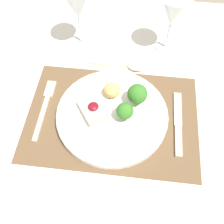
{
  "coord_description": "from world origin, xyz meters",
  "views": [
    {
      "loc": [
        0.04,
        -0.35,
        1.31
      ],
      "look_at": [
        -0.0,
        0.0,
        0.76
      ],
      "focal_mm": 42.0,
      "sensor_mm": 36.0,
      "label": 1
    }
  ],
  "objects": [
    {
      "name": "wine_glass_near",
      "position": [
        0.13,
        0.27,
        0.86
      ],
      "size": [
        0.08,
        0.08,
        0.17
      ],
      "color": "white",
      "rests_on": "dining_table"
    },
    {
      "name": "placemat",
      "position": [
        0.0,
        0.0,
        0.74
      ],
      "size": [
        0.44,
        0.3,
        0.0
      ],
      "primitive_type": "cube",
      "color": "brown",
      "rests_on": "dining_table"
    },
    {
      "name": "wine_glass_far",
      "position": [
        -0.13,
        0.26,
        0.87
      ],
      "size": [
        0.08,
        0.08,
        0.18
      ],
      "color": "white",
      "rests_on": "dining_table"
    },
    {
      "name": "dinner_plate",
      "position": [
        0.0,
        0.01,
        0.75
      ],
      "size": [
        0.28,
        0.28,
        0.08
      ],
      "color": "white",
      "rests_on": "placemat"
    },
    {
      "name": "ground_plane",
      "position": [
        0.0,
        0.0,
        0.0
      ],
      "size": [
        8.0,
        8.0,
        0.0
      ],
      "primitive_type": "plane",
      "color": "gray"
    },
    {
      "name": "fork",
      "position": [
        -0.18,
        0.01,
        0.74
      ],
      "size": [
        0.02,
        0.19,
        0.01
      ],
      "rotation": [
        0.0,
        0.0,
        0.03
      ],
      "color": "beige",
      "rests_on": "placemat"
    },
    {
      "name": "dining_table",
      "position": [
        0.0,
        0.0,
        0.65
      ],
      "size": [
        1.33,
        1.02,
        0.73
      ],
      "color": "white",
      "rests_on": "ground_plane"
    },
    {
      "name": "knife",
      "position": [
        0.17,
        -0.01,
        0.74
      ],
      "size": [
        0.02,
        0.19,
        0.01
      ],
      "rotation": [
        0.0,
        0.0,
        0.01
      ],
      "color": "beige",
      "rests_on": "placemat"
    },
    {
      "name": "spoon",
      "position": [
        0.04,
        0.18,
        0.74
      ],
      "size": [
        0.17,
        0.04,
        0.02
      ],
      "rotation": [
        0.0,
        0.0,
        0.0
      ],
      "color": "beige",
      "rests_on": "dining_table"
    }
  ]
}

